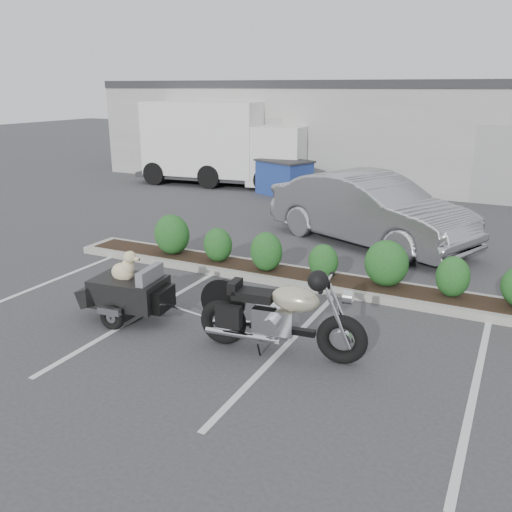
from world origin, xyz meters
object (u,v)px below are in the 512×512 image
at_px(dumpster, 284,177).
at_px(delivery_truck, 224,145).
at_px(motorcycle, 280,317).
at_px(sedan, 370,209).
at_px(pet_trailer, 128,290).

xyz_separation_m(dumpster, delivery_truck, (-3.03, 0.96, 0.90)).
relative_size(motorcycle, delivery_truck, 0.36).
bearing_deg(delivery_truck, sedan, -44.45).
bearing_deg(sedan, dumpster, 64.94).
height_order(pet_trailer, sedan, sedan).
height_order(pet_trailer, delivery_truck, delivery_truck).
bearing_deg(dumpster, delivery_truck, -175.23).
distance_m(motorcycle, dumpster, 12.32).
height_order(motorcycle, dumpster, motorcycle).
distance_m(sedan, delivery_truck, 9.58).
relative_size(motorcycle, pet_trailer, 1.24).
distance_m(motorcycle, delivery_truck, 14.63).
bearing_deg(motorcycle, sedan, 87.08).
bearing_deg(sedan, pet_trailer, -177.65).
relative_size(motorcycle, sedan, 0.48).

